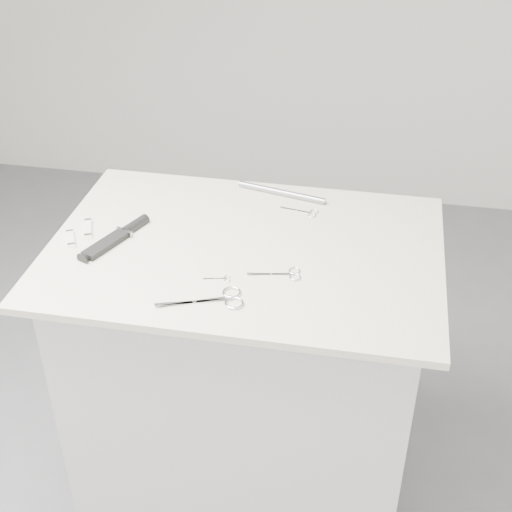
% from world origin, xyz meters
% --- Properties ---
extents(ground, '(4.00, 4.00, 0.01)m').
position_xyz_m(ground, '(0.00, 0.00, -0.01)').
color(ground, slate).
rests_on(ground, ground).
extents(plinth, '(0.90, 0.60, 0.90)m').
position_xyz_m(plinth, '(0.00, 0.00, 0.45)').
color(plinth, beige).
rests_on(plinth, ground).
extents(display_board, '(1.00, 0.70, 0.02)m').
position_xyz_m(display_board, '(0.00, 0.00, 0.91)').
color(display_board, beige).
rests_on(display_board, plinth).
extents(large_shears, '(0.20, 0.12, 0.01)m').
position_xyz_m(large_shears, '(-0.01, -0.23, 0.92)').
color(large_shears, white).
rests_on(large_shears, display_board).
extents(embroidery_scissors_a, '(0.13, 0.06, 0.00)m').
position_xyz_m(embroidery_scissors_a, '(0.12, -0.10, 0.92)').
color(embroidery_scissors_a, white).
rests_on(embroidery_scissors_a, display_board).
extents(embroidery_scissors_b, '(0.11, 0.05, 0.00)m').
position_xyz_m(embroidery_scissors_b, '(0.13, 0.20, 0.92)').
color(embroidery_scissors_b, white).
rests_on(embroidery_scissors_b, display_board).
extents(tiny_scissors, '(0.07, 0.03, 0.00)m').
position_xyz_m(tiny_scissors, '(-0.03, -0.15, 0.92)').
color(tiny_scissors, white).
rests_on(tiny_scissors, display_board).
extents(sheathed_knife, '(0.12, 0.22, 0.03)m').
position_xyz_m(sheathed_knife, '(-0.33, -0.02, 0.93)').
color(sheathed_knife, black).
rests_on(sheathed_knife, display_board).
extents(pocket_knife_a, '(0.05, 0.09, 0.01)m').
position_xyz_m(pocket_knife_a, '(-0.42, 0.00, 0.93)').
color(pocket_knife_a, silver).
rests_on(pocket_knife_a, display_board).
extents(pocket_knife_b, '(0.05, 0.07, 0.01)m').
position_xyz_m(pocket_knife_b, '(-0.45, -0.05, 0.92)').
color(pocket_knife_b, silver).
rests_on(pocket_knife_b, display_board).
extents(metal_rail, '(0.26, 0.08, 0.02)m').
position_xyz_m(metal_rail, '(0.05, 0.29, 0.93)').
color(metal_rail, gray).
rests_on(metal_rail, display_board).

